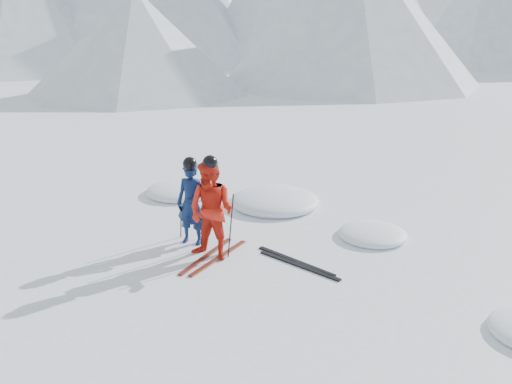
% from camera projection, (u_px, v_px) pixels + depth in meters
% --- Properties ---
extents(ground, '(160.00, 160.00, 0.00)m').
position_uv_depth(ground, '(324.00, 270.00, 9.27)').
color(ground, white).
rests_on(ground, ground).
extents(skier_blue, '(0.58, 0.39, 1.58)m').
position_uv_depth(skier_blue, '(191.00, 204.00, 10.12)').
color(skier_blue, '#0B1B46').
rests_on(skier_blue, ground).
extents(skier_red, '(0.97, 0.82, 1.79)m').
position_uv_depth(skier_red, '(211.00, 211.00, 9.46)').
color(skier_red, red).
rests_on(skier_red, ground).
extents(pole_blue_left, '(0.11, 0.08, 1.05)m').
position_uv_depth(pole_blue_left, '(181.00, 212.00, 10.43)').
color(pole_blue_left, black).
rests_on(pole_blue_left, ground).
extents(pole_blue_right, '(0.11, 0.07, 1.05)m').
position_uv_depth(pole_blue_right, '(209.00, 214.00, 10.35)').
color(pole_blue_right, black).
rests_on(pole_blue_right, ground).
extents(pole_red_left, '(0.12, 0.09, 1.19)m').
position_uv_depth(pole_red_left, '(202.00, 220.00, 9.86)').
color(pole_red_left, black).
rests_on(pole_red_left, ground).
extents(pole_red_right, '(0.12, 0.08, 1.19)m').
position_uv_depth(pole_red_right, '(231.00, 226.00, 9.59)').
color(pole_red_right, black).
rests_on(pole_red_right, ground).
extents(ski_worn_left, '(0.32, 1.70, 0.03)m').
position_uv_depth(ski_worn_left, '(206.00, 256.00, 9.77)').
color(ski_worn_left, black).
rests_on(ski_worn_left, ground).
extents(ski_worn_right, '(0.44, 1.68, 0.03)m').
position_uv_depth(ski_worn_right, '(219.00, 258.00, 9.69)').
color(ski_worn_right, black).
rests_on(ski_worn_right, ground).
extents(ski_loose_a, '(1.58, 0.80, 0.03)m').
position_uv_depth(ski_loose_a, '(296.00, 261.00, 9.56)').
color(ski_loose_a, black).
rests_on(ski_loose_a, ground).
extents(ski_loose_b, '(1.60, 0.75, 0.03)m').
position_uv_depth(ski_loose_b, '(299.00, 265.00, 9.40)').
color(ski_loose_b, black).
rests_on(ski_loose_b, ground).
extents(snow_lumps, '(8.78, 5.60, 0.45)m').
position_uv_depth(snow_lumps, '(278.00, 215.00, 11.80)').
color(snow_lumps, white).
rests_on(snow_lumps, ground).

